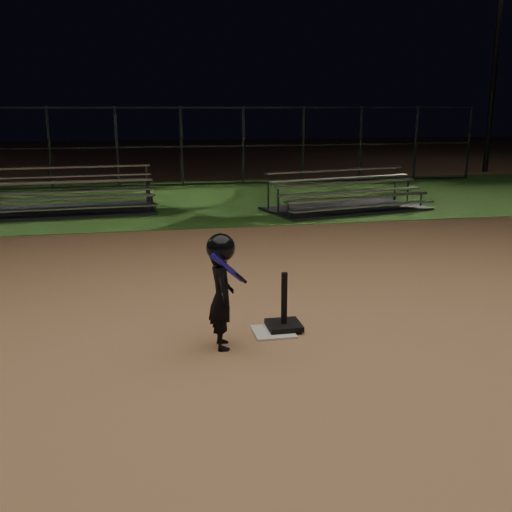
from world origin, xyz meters
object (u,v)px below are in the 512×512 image
Objects in this scene: home_plate at (273,332)px; bleacher_right at (347,202)px; batting_tee at (284,318)px; child_batter at (221,288)px; bleacher_left at (63,204)px; light_pole_right at (498,38)px.

bleacher_right is at bearing 64.60° from home_plate.
home_plate is 0.68× the size of batting_tee.
bleacher_right reaches higher than batting_tee.
bleacher_right is (3.61, 7.61, 0.18)m from home_plate.
batting_tee is 0.16× the size of bleacher_right.
child_batter reaches higher than bleacher_left.
bleacher_right reaches higher than home_plate.
light_pole_right reaches higher than child_batter.
bleacher_right is at bearing 65.26° from batting_tee.
child_batter reaches higher than batting_tee.
child_batter is 9.29m from bleacher_left.
batting_tee is at bearing -127.41° from bleacher_right.
child_batter is 0.15× the size of light_pole_right.
bleacher_left is (-3.35, 8.56, 0.08)m from batting_tee.
light_pole_right reaches higher than bleacher_right.
home_plate is 0.20m from batting_tee.
light_pole_right reaches higher than batting_tee.
bleacher_right is at bearing -28.36° from child_batter.
home_plate is 8.42m from bleacher_right.
home_plate is at bearing -73.63° from bleacher_left.
bleacher_left is at bearing -157.45° from light_pole_right.
light_pole_right is (12.00, 14.94, 4.93)m from home_plate.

